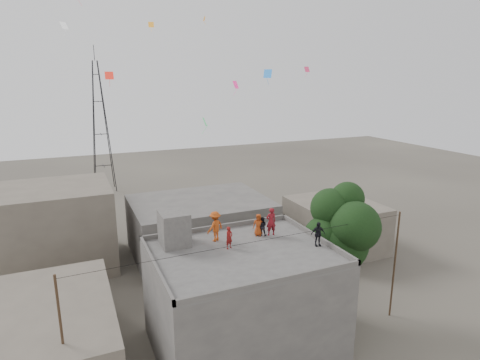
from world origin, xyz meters
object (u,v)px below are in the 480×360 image
object	(u,v)px
tree	(343,230)
person_dark_adult	(318,234)
transmission_tower	(100,127)
person_red_adult	(271,222)
stair_head_box	(174,228)

from	to	relation	value
tree	person_dark_adult	distance (m)	3.41
transmission_tower	person_dark_adult	world-z (taller)	transmission_tower
person_red_adult	tree	bearing A→B (deg)	171.74
transmission_tower	person_red_adult	world-z (taller)	transmission_tower
stair_head_box	person_dark_adult	bearing A→B (deg)	-24.81
stair_head_box	tree	distance (m)	10.80
transmission_tower	person_dark_adult	xyz separation A→B (m)	(8.40, -40.91, -2.24)
stair_head_box	tree	size ratio (longest dim) A/B	0.22
stair_head_box	person_dark_adult	distance (m)	8.38
person_red_adult	person_dark_adult	world-z (taller)	person_red_adult
stair_head_box	person_red_adult	bearing A→B (deg)	-9.17
stair_head_box	transmission_tower	world-z (taller)	transmission_tower
stair_head_box	person_red_adult	xyz separation A→B (m)	(5.88, -0.95, -0.11)
transmission_tower	person_dark_adult	size ratio (longest dim) A/B	13.67
stair_head_box	person_red_adult	size ratio (longest dim) A/B	1.13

